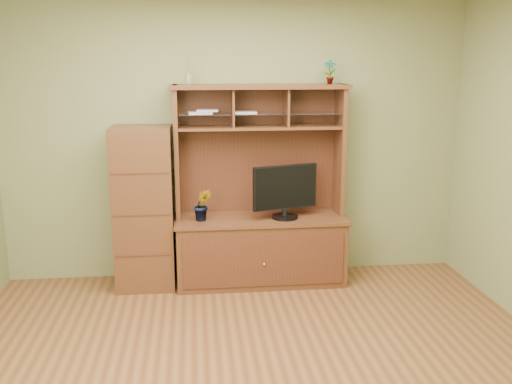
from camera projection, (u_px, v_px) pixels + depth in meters
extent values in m
cube|color=#573319|center=(259.00, 375.00, 3.93)|extent=(4.50, 4.00, 0.02)
cube|color=olive|center=(236.00, 141.00, 5.58)|extent=(4.50, 0.02, 2.70)
cube|color=olive|center=(337.00, 324.00, 1.68)|extent=(4.50, 0.02, 2.70)
cube|color=#422413|center=(261.00, 251.00, 5.54)|extent=(1.60, 0.55, 0.62)
cube|color=#391D0F|center=(264.00, 261.00, 5.26)|extent=(1.50, 0.01, 0.50)
sphere|color=silver|center=(264.00, 264.00, 5.26)|extent=(0.02, 0.02, 0.02)
cube|color=#422413|center=(261.00, 219.00, 5.46)|extent=(1.64, 0.59, 0.03)
cube|color=#422413|center=(177.00, 152.00, 5.33)|extent=(0.04, 0.35, 1.25)
cube|color=#422413|center=(340.00, 150.00, 5.50)|extent=(0.04, 0.35, 1.25)
cube|color=#391D0F|center=(258.00, 148.00, 5.58)|extent=(1.52, 0.02, 1.25)
cube|color=#422413|center=(260.00, 86.00, 5.28)|extent=(1.66, 0.40, 0.04)
cube|color=#422413|center=(260.00, 127.00, 5.37)|extent=(1.52, 0.32, 0.02)
cube|color=#422413|center=(233.00, 108.00, 5.30)|extent=(0.02, 0.31, 0.35)
cube|color=#422413|center=(286.00, 107.00, 5.35)|extent=(0.02, 0.31, 0.35)
cube|color=silver|center=(260.00, 114.00, 5.33)|extent=(1.50, 0.27, 0.01)
cylinder|color=black|center=(285.00, 217.00, 5.42)|extent=(0.25, 0.25, 0.02)
cylinder|color=black|center=(285.00, 212.00, 5.41)|extent=(0.05, 0.05, 0.08)
cube|color=black|center=(285.00, 187.00, 5.36)|extent=(0.63, 0.23, 0.42)
imported|color=#2E561D|center=(202.00, 205.00, 5.31)|extent=(0.18, 0.15, 0.30)
imported|color=#296122|center=(330.00, 72.00, 5.32)|extent=(0.13, 0.10, 0.22)
cylinder|color=silver|center=(188.00, 79.00, 5.20)|extent=(0.05, 0.05, 0.10)
cylinder|color=olive|center=(187.00, 64.00, 5.17)|extent=(0.03, 0.03, 0.17)
cube|color=#BBBBC1|center=(200.00, 113.00, 5.28)|extent=(0.23, 0.18, 0.02)
cube|color=#BBBBC1|center=(207.00, 110.00, 5.28)|extent=(0.20, 0.16, 0.02)
cube|color=#BBBBC1|center=(245.00, 112.00, 5.32)|extent=(0.21, 0.17, 0.02)
cube|color=#422413|center=(144.00, 208.00, 5.35)|extent=(0.55, 0.49, 1.53)
cube|color=#391D0F|center=(144.00, 255.00, 5.19)|extent=(0.51, 0.01, 0.02)
cube|color=#391D0F|center=(142.00, 215.00, 5.11)|extent=(0.51, 0.01, 0.01)
cube|color=#391D0F|center=(140.00, 173.00, 5.02)|extent=(0.51, 0.01, 0.02)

